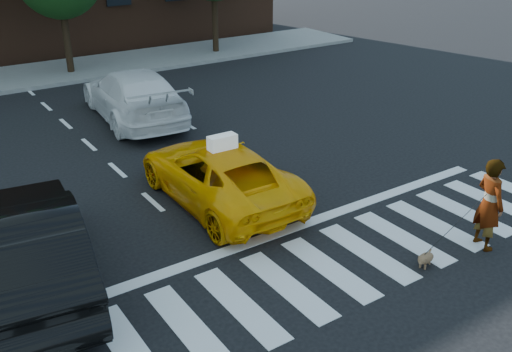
{
  "coord_description": "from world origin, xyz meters",
  "views": [
    {
      "loc": [
        -6.23,
        -6.74,
        6.09
      ],
      "look_at": [
        -0.13,
        2.27,
        1.1
      ],
      "focal_mm": 40.0,
      "sensor_mm": 36.0,
      "label": 1
    }
  ],
  "objects_px": {
    "woman": "(489,204)",
    "dog": "(425,259)",
    "taxi": "(219,173)",
    "black_sedan": "(27,246)",
    "white_suv": "(133,95)"
  },
  "relations": [
    {
      "from": "taxi",
      "to": "black_sedan",
      "type": "bearing_deg",
      "value": 14.21
    },
    {
      "from": "black_sedan",
      "to": "white_suv",
      "type": "bearing_deg",
      "value": -116.35
    },
    {
      "from": "taxi",
      "to": "woman",
      "type": "distance_m",
      "value": 5.81
    },
    {
      "from": "taxi",
      "to": "dog",
      "type": "height_order",
      "value": "taxi"
    },
    {
      "from": "woman",
      "to": "dog",
      "type": "bearing_deg",
      "value": 100.19
    },
    {
      "from": "taxi",
      "to": "woman",
      "type": "xyz_separation_m",
      "value": [
        3.34,
        -4.74,
        0.28
      ]
    },
    {
      "from": "woman",
      "to": "taxi",
      "type": "bearing_deg",
      "value": 50.32
    },
    {
      "from": "taxi",
      "to": "woman",
      "type": "height_order",
      "value": "woman"
    },
    {
      "from": "taxi",
      "to": "woman",
      "type": "bearing_deg",
      "value": 125.9
    },
    {
      "from": "white_suv",
      "to": "black_sedan",
      "type": "bearing_deg",
      "value": 61.58
    },
    {
      "from": "woman",
      "to": "black_sedan",
      "type": "bearing_deg",
      "value": 80.19
    },
    {
      "from": "taxi",
      "to": "white_suv",
      "type": "height_order",
      "value": "white_suv"
    },
    {
      "from": "taxi",
      "to": "woman",
      "type": "relative_size",
      "value": 2.55
    },
    {
      "from": "taxi",
      "to": "white_suv",
      "type": "relative_size",
      "value": 0.86
    },
    {
      "from": "woman",
      "to": "dog",
      "type": "height_order",
      "value": "woman"
    }
  ]
}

